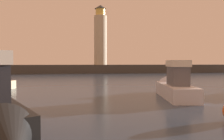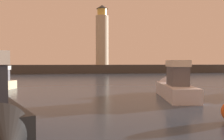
# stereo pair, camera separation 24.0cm
# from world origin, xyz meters

# --- Properties ---
(ground_plane) EXTENTS (220.00, 220.00, 0.00)m
(ground_plane) POSITION_xyz_m (0.00, 29.48, 0.00)
(ground_plane) COLOR #2D3D51
(breakwater) EXTENTS (74.73, 4.24, 2.25)m
(breakwater) POSITION_xyz_m (0.00, 58.96, 1.13)
(breakwater) COLOR #423F3D
(breakwater) RESTS_ON ground_plane
(lighthouse) EXTENTS (3.46, 3.46, 16.17)m
(lighthouse) POSITION_xyz_m (1.75, 58.96, 9.91)
(lighthouse) COLOR beige
(lighthouse) RESTS_ON breakwater
(motorboat_2) EXTENTS (3.18, 8.21, 3.55)m
(motorboat_2) POSITION_xyz_m (4.98, 16.63, 0.91)
(motorboat_2) COLOR silver
(motorboat_2) RESTS_ON ground_plane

